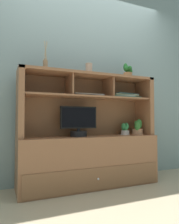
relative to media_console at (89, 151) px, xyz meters
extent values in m
cube|color=tan|center=(0.00, -0.01, -0.42)|extent=(6.00, 6.00, 0.02)
cube|color=gray|center=(0.00, 0.25, 0.99)|extent=(6.00, 0.02, 2.80)
cube|color=#915D3D|center=(0.00, -0.01, -0.12)|extent=(1.66, 0.45, 0.58)
cube|color=brown|center=(0.00, -0.24, -0.27)|extent=(1.59, 0.01, 0.24)
sphere|color=silver|center=(0.00, -0.25, -0.27)|extent=(0.02, 0.02, 0.02)
cube|color=#915D3D|center=(-0.80, -0.01, 0.54)|extent=(0.06, 0.35, 0.74)
cube|color=#915D3D|center=(0.80, -0.01, 0.54)|extent=(0.06, 0.35, 0.74)
cube|color=brown|center=(0.00, 0.16, 0.53)|extent=(1.60, 0.02, 0.71)
cube|color=#915D3D|center=(0.00, -0.01, 0.90)|extent=(1.66, 0.35, 0.03)
cube|color=#915D3D|center=(0.00, -0.01, 0.64)|extent=(1.54, 0.31, 0.02)
cube|color=#915D3D|center=(-0.26, -0.01, 0.77)|extent=(0.02, 0.30, 0.23)
cube|color=#915D3D|center=(0.26, -0.01, 0.77)|extent=(0.02, 0.30, 0.23)
cylinder|color=black|center=(-0.14, -0.02, 0.21)|extent=(0.19, 0.19, 0.06)
cylinder|color=black|center=(-0.14, -0.02, 0.25)|extent=(0.04, 0.04, 0.03)
cube|color=black|center=(-0.14, -0.02, 0.40)|extent=(0.44, 0.03, 0.26)
cube|color=black|center=(-0.14, -0.04, 0.40)|extent=(0.41, 0.00, 0.23)
cylinder|color=beige|center=(0.51, 0.02, 0.20)|extent=(0.11, 0.11, 0.06)
cylinder|color=beige|center=(0.51, 0.02, 0.18)|extent=(0.12, 0.12, 0.01)
ellipsoid|color=#358C4B|center=(0.54, 0.02, 0.28)|extent=(0.04, 0.08, 0.09)
ellipsoid|color=#358C4B|center=(0.51, 0.04, 0.27)|extent=(0.08, 0.07, 0.10)
ellipsoid|color=#358C4B|center=(0.49, 0.02, 0.28)|extent=(0.05, 0.06, 0.10)
ellipsoid|color=#358C4B|center=(0.51, -0.01, 0.26)|extent=(0.05, 0.07, 0.06)
cylinder|color=#AA7654|center=(0.66, -0.05, 0.21)|extent=(0.14, 0.14, 0.08)
cylinder|color=#AA7654|center=(0.66, -0.05, 0.18)|extent=(0.16, 0.16, 0.01)
ellipsoid|color=#326E2C|center=(0.69, -0.05, 0.31)|extent=(0.08, 0.06, 0.13)
ellipsoid|color=#326E2C|center=(0.65, -0.03, 0.32)|extent=(0.04, 0.05, 0.07)
ellipsoid|color=#326E2C|center=(0.64, -0.08, 0.28)|extent=(0.07, 0.07, 0.13)
cube|color=#4A765D|center=(0.48, -0.01, 0.66)|extent=(0.39, 0.23, 0.01)
cube|color=beige|center=(0.48, -0.01, 0.67)|extent=(0.27, 0.19, 0.02)
cube|color=beige|center=(0.49, 0.00, 0.69)|extent=(0.36, 0.18, 0.01)
cube|color=#294442|center=(0.49, 0.00, 0.70)|extent=(0.35, 0.25, 0.01)
cube|color=#645D62|center=(-0.02, 0.04, 0.66)|extent=(0.40, 0.23, 0.02)
cube|color=beige|center=(-0.02, 0.04, 0.67)|extent=(0.37, 0.22, 0.01)
cylinder|color=#967352|center=(-0.54, -0.03, 0.97)|extent=(0.05, 0.05, 0.11)
cylinder|color=#967352|center=(-0.54, -0.03, 1.03)|extent=(0.02, 0.02, 0.02)
cylinder|color=tan|center=(-0.53, -0.03, 1.13)|extent=(0.00, 0.05, 0.21)
cylinder|color=tan|center=(-0.54, -0.02, 1.13)|extent=(0.05, 0.03, 0.21)
cylinder|color=tan|center=(-0.54, -0.02, 1.13)|extent=(0.04, 0.03, 0.21)
cylinder|color=tan|center=(-0.54, -0.03, 1.13)|extent=(0.00, 0.03, 0.22)
cylinder|color=tan|center=(-0.54, -0.03, 1.13)|extent=(0.03, 0.02, 0.22)
cylinder|color=tan|center=(-0.54, -0.03, 1.13)|extent=(0.03, 0.02, 0.21)
cylinder|color=#B27748|center=(0.54, -0.02, 0.95)|extent=(0.11, 0.11, 0.07)
cylinder|color=#B27748|center=(0.54, -0.02, 0.92)|extent=(0.13, 0.13, 0.01)
ellipsoid|color=#216527|center=(0.57, -0.02, 1.01)|extent=(0.07, 0.08, 0.08)
ellipsoid|color=#216527|center=(0.54, 0.01, 1.03)|extent=(0.07, 0.04, 0.07)
ellipsoid|color=#216527|center=(0.51, 0.00, 1.05)|extent=(0.06, 0.05, 0.11)
ellipsoid|color=#216527|center=(0.52, -0.03, 1.03)|extent=(0.07, 0.05, 0.07)
ellipsoid|color=#216527|center=(0.54, -0.06, 1.03)|extent=(0.05, 0.07, 0.06)
cylinder|color=tan|center=(0.00, 0.01, 0.98)|extent=(0.08, 0.08, 0.13)
torus|color=tan|center=(0.00, 0.01, 1.05)|extent=(0.09, 0.09, 0.01)
camera|label=1|loc=(-0.99, -2.32, 0.37)|focal=33.72mm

